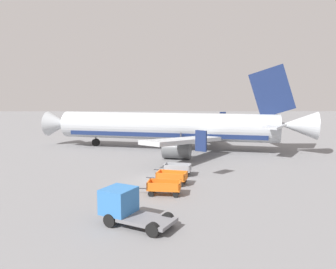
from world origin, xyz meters
name	(u,v)px	position (x,y,z in m)	size (l,w,h in m)	color
ground_plane	(159,180)	(0.00, 0.00, 0.00)	(220.00, 220.00, 0.00)	slate
airplane	(173,127)	(1.62, 16.39, 3.05)	(37.31, 30.20, 11.34)	#B2B7BC
baggage_cart_nearest	(164,187)	(0.44, -4.41, 0.60)	(3.62, 1.72, 1.07)	orange
baggage_cart_second_in_row	(172,177)	(1.08, -1.42, 0.60)	(3.62, 2.00, 1.07)	orange
baggage_cart_third_in_row	(177,169)	(1.66, 1.71, 0.60)	(3.63, 1.86, 1.07)	gray
service_truck_beside_carts	(126,206)	(-1.82, -10.03, 1.10)	(4.75, 3.75, 2.10)	slate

